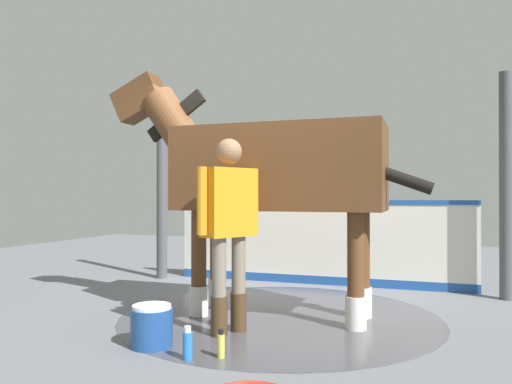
% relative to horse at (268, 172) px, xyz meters
% --- Properties ---
extents(ground_plane, '(16.00, 16.00, 0.02)m').
position_rel_horse_xyz_m(ground_plane, '(0.32, 0.05, -1.51)').
color(ground_plane, slate).
extents(wet_patch, '(3.31, 3.31, 0.00)m').
position_rel_horse_xyz_m(wet_patch, '(0.00, -0.13, -1.50)').
color(wet_patch, '#4C4C54').
rests_on(wet_patch, ground).
extents(barrier_wall, '(0.20, 4.20, 1.19)m').
position_rel_horse_xyz_m(barrier_wall, '(1.96, -0.07, -0.95)').
color(barrier_wall, silver).
rests_on(barrier_wall, ground).
extents(roof_post_near, '(0.16, 0.16, 2.75)m').
position_rel_horse_xyz_m(roof_post_near, '(1.62, 2.28, -0.13)').
color(roof_post_near, '#4C4C51').
rests_on(roof_post_near, ground).
extents(roof_post_far, '(0.16, 0.16, 2.75)m').
position_rel_horse_xyz_m(roof_post_far, '(1.76, -2.43, -0.13)').
color(roof_post_far, '#4C4C51').
rests_on(roof_post_far, ground).
extents(horse, '(0.93, 3.53, 2.65)m').
position_rel_horse_xyz_m(horse, '(0.00, 0.00, 0.00)').
color(horse, brown).
rests_on(horse, ground).
extents(handler, '(0.64, 0.42, 1.78)m').
position_rel_horse_xyz_m(handler, '(-0.75, 0.12, -0.46)').
color(handler, '#47331E').
rests_on(handler, ground).
extents(wash_bucket, '(0.35, 0.35, 0.35)m').
position_rel_horse_xyz_m(wash_bucket, '(-1.34, 0.56, -1.33)').
color(wash_bucket, '#1E478C').
rests_on(wash_bucket, ground).
extents(bottle_shampoo, '(0.06, 0.06, 0.22)m').
position_rel_horse_xyz_m(bottle_shampoo, '(-1.40, -0.10, -1.40)').
color(bottle_shampoo, '#D8CC4C').
rests_on(bottle_shampoo, ground).
extents(bottle_spray, '(0.08, 0.08, 0.26)m').
position_rel_horse_xyz_m(bottle_spray, '(-1.53, 0.12, -1.39)').
color(bottle_spray, blue).
rests_on(bottle_spray, ground).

